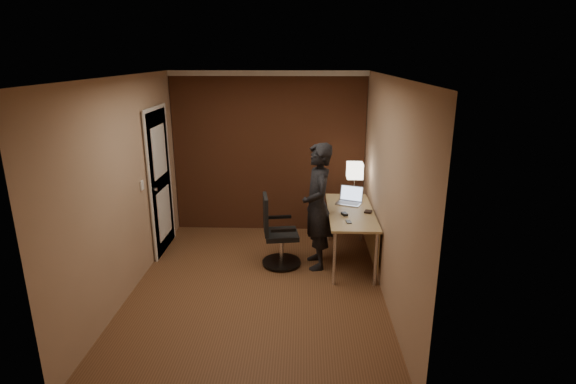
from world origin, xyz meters
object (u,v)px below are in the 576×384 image
object	(u,v)px
desk_lamp	(355,171)
laptop	(350,198)
mouse	(344,214)
wallet	(368,212)
phone	(349,222)
person	(317,207)
desk	(356,220)
office_chair	(277,236)

from	to	relation	value
desk_lamp	laptop	size ratio (longest dim) A/B	1.33
mouse	wallet	distance (m)	0.34
mouse	phone	world-z (taller)	mouse
phone	person	world-z (taller)	person
desk	wallet	bearing A→B (deg)	-25.41
desk	mouse	bearing A→B (deg)	-132.79
wallet	office_chair	size ratio (longest dim) A/B	0.11
wallet	mouse	bearing A→B (deg)	-160.22
mouse	office_chair	size ratio (longest dim) A/B	0.10
mouse	office_chair	bearing A→B (deg)	160.61
laptop	office_chair	world-z (taller)	office_chair
desk_lamp	person	xyz separation A→B (m)	(-0.54, -0.66, -0.31)
desk_lamp	office_chair	xyz separation A→B (m)	(-1.07, -0.67, -0.72)
desk	laptop	bearing A→B (deg)	99.21
wallet	laptop	bearing A→B (deg)	116.94
wallet	person	distance (m)	0.68
laptop	phone	size ratio (longest dim) A/B	3.50
desk	person	distance (m)	0.59
laptop	person	world-z (taller)	person
mouse	person	world-z (taller)	person
laptop	wallet	size ratio (longest dim) A/B	3.66
phone	wallet	bearing A→B (deg)	45.39
desk	office_chair	bearing A→B (deg)	-170.85
mouse	person	size ratio (longest dim) A/B	0.06
mouse	wallet	world-z (taller)	mouse
desk	phone	world-z (taller)	phone
desk_lamp	phone	bearing A→B (deg)	-99.62
laptop	desk	bearing A→B (deg)	-80.79
desk	mouse	size ratio (longest dim) A/B	15.00
desk	mouse	distance (m)	0.29
wallet	office_chair	bearing A→B (deg)	-175.29
person	phone	bearing A→B (deg)	45.21
desk	mouse	xyz separation A→B (m)	(-0.17, -0.19, 0.14)
desk_lamp	office_chair	size ratio (longest dim) A/B	0.56
office_chair	person	world-z (taller)	person
desk	wallet	distance (m)	0.22
phone	wallet	size ratio (longest dim) A/B	1.05
mouse	person	xyz separation A→B (m)	(-0.35, 0.03, 0.09)
desk	desk_lamp	world-z (taller)	desk_lamp
mouse	phone	distance (m)	0.26
mouse	wallet	size ratio (longest dim) A/B	0.91
phone	desk	bearing A→B (deg)	65.66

